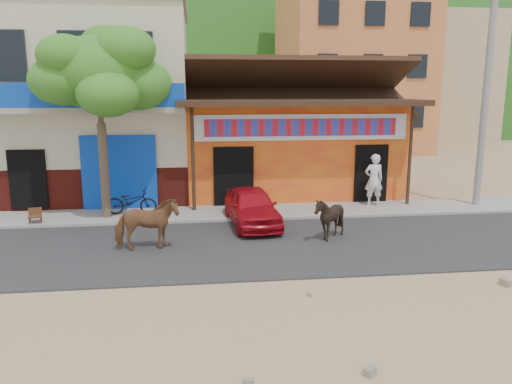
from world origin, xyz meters
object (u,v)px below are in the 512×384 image
tree (101,123)px  pedestrian (374,180)px  cow_dark (329,218)px  cow_tan (147,224)px  utility_pole (486,90)px  red_car (252,206)px  scooter (132,202)px  cafe_chair_right (35,210)px

tree → pedestrian: (9.10, 0.56, -2.09)m
cow_dark → tree: bearing=-116.1°
cow_tan → pedestrian: pedestrian is taller
utility_pole → red_car: 9.06m
red_car → scooter: (-3.80, 1.47, -0.07)m
utility_pole → red_car: (-8.23, -1.44, -3.50)m
utility_pole → scooter: size_ratio=4.87×
cafe_chair_right → utility_pole: bearing=-11.1°
utility_pole → cow_dark: bearing=-152.9°
tree → utility_pole: size_ratio=0.75×
tree → pedestrian: size_ratio=3.28×
utility_pole → cow_dark: 7.85m
scooter → tree: bearing=113.1°
utility_pole → cow_tan: 12.24m
red_car → tree: bearing=159.7°
scooter → pedestrian: size_ratio=0.90×
scooter → pedestrian: bearing=-81.2°
tree → utility_pole: (12.80, 0.20, 1.00)m
tree → pedestrian: tree is taller
tree → red_car: bearing=-15.1°
scooter → cafe_chair_right: (-2.83, -0.73, -0.01)m
cow_dark → pedestrian: bearing=142.9°
tree → cafe_chair_right: 3.34m
tree → cow_dark: tree is taller
tree → cow_tan: 4.39m
cow_tan → scooter: cow_tan is taller
cow_tan → cafe_chair_right: bearing=44.7°
tree → scooter: bearing=16.5°
cafe_chair_right → pedestrian: bearing=-8.4°
cow_tan → red_car: 3.65m
utility_pole → cafe_chair_right: 15.30m
cow_dark → red_car: cow_dark is taller
red_car → cafe_chair_right: (-6.63, 0.74, -0.08)m
cow_tan → cow_dark: (4.95, 0.32, -0.08)m
tree → red_car: size_ratio=1.76×
tree → pedestrian: 9.35m
red_car → cafe_chair_right: 6.67m
utility_pole → scooter: 12.55m
cow_tan → cow_dark: 4.96m
scooter → cafe_chair_right: size_ratio=1.97×
red_car → scooter: bearing=153.8°
tree → cafe_chair_right: (-2.06, -0.50, -2.58)m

